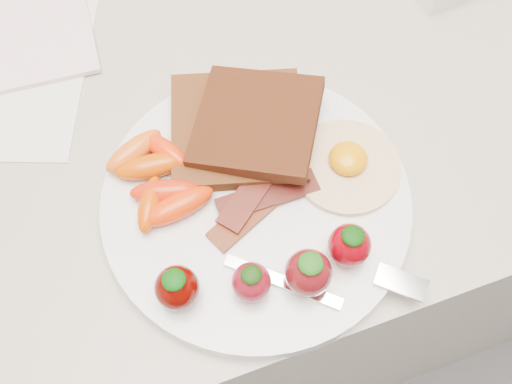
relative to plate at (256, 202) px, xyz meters
name	(u,v)px	position (x,y,z in m)	size (l,w,h in m)	color
counter	(236,231)	(0.02, 0.17, -0.46)	(2.00, 0.60, 0.90)	gray
plate	(256,202)	(0.00, 0.00, 0.00)	(0.27, 0.27, 0.02)	white
toast_lower	(238,128)	(0.01, 0.07, 0.02)	(0.12, 0.12, 0.01)	black
toast_upper	(256,122)	(0.02, 0.06, 0.03)	(0.11, 0.11, 0.01)	black
fried_egg	(347,164)	(0.09, 0.00, 0.01)	(0.12, 0.12, 0.02)	beige
bacon_strips	(259,198)	(0.00, 0.00, 0.01)	(0.11, 0.08, 0.01)	#4E1F11
baby_carrots	(158,179)	(-0.08, 0.04, 0.02)	(0.09, 0.10, 0.02)	#BD4200
strawberries	(275,271)	(-0.01, -0.07, 0.03)	(0.17, 0.06, 0.05)	#470300
fork	(337,282)	(0.03, -0.09, 0.01)	(0.15, 0.09, 0.00)	white
paper_sheet	(0,61)	(-0.19, 0.24, -0.01)	(0.18, 0.24, 0.00)	silver
notepad	(28,18)	(-0.15, 0.29, 0.00)	(0.13, 0.18, 0.01)	silver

